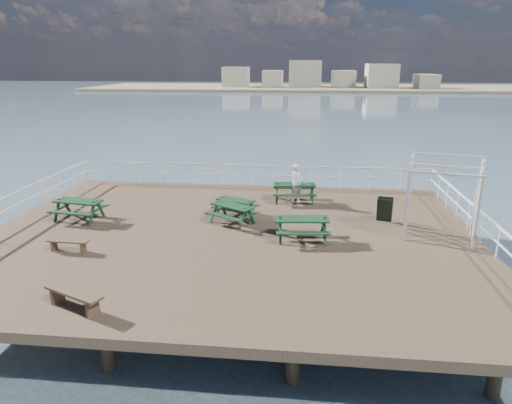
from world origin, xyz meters
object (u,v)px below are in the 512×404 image
at_px(picnic_table_a, 79,206).
at_px(trellis_arbor, 442,202).
at_px(flat_bench_near, 68,243).
at_px(person, 297,184).
at_px(picnic_table_c, 294,189).
at_px(picnic_table_d, 232,210).
at_px(flat_bench_far, 74,296).
at_px(picnic_table_b, 236,204).
at_px(picnic_table_e, 302,224).

distance_m(picnic_table_a, trellis_arbor, 13.78).
distance_m(flat_bench_near, person, 9.83).
xyz_separation_m(picnic_table_a, person, (8.59, 3.29, 0.30)).
height_order(picnic_table_c, picnic_table_d, picnic_table_c).
xyz_separation_m(picnic_table_d, person, (2.43, 3.03, 0.34)).
bearing_deg(flat_bench_far, person, 85.39).
bearing_deg(picnic_table_b, trellis_arbor, 10.15).
xyz_separation_m(picnic_table_d, picnic_table_e, (2.73, -1.47, 0.04)).
xyz_separation_m(picnic_table_d, flat_bench_far, (-2.97, -6.93, -0.16)).
distance_m(picnic_table_c, trellis_arbor, 6.66).
bearing_deg(flat_bench_far, picnic_table_c, 86.23).
bearing_deg(picnic_table_b, person, 63.67).
xyz_separation_m(flat_bench_near, flat_bench_far, (2.02, -3.53, 0.08)).
bearing_deg(trellis_arbor, picnic_table_b, -178.06).
bearing_deg(picnic_table_b, flat_bench_far, -87.29).
relative_size(picnic_table_e, flat_bench_far, 1.12).
relative_size(picnic_table_a, flat_bench_near, 1.46).
distance_m(picnic_table_c, picnic_table_e, 4.68).
distance_m(picnic_table_c, flat_bench_near, 9.85).
bearing_deg(person, picnic_table_d, -170.57).
relative_size(picnic_table_b, trellis_arbor, 0.64).
height_order(picnic_table_b, picnic_table_c, picnic_table_c).
bearing_deg(picnic_table_e, person, 87.96).
distance_m(picnic_table_b, flat_bench_far, 8.42).
relative_size(flat_bench_far, trellis_arbor, 0.58).
bearing_deg(picnic_table_c, person, -63.14).
distance_m(picnic_table_b, trellis_arbor, 7.85).
bearing_deg(picnic_table_a, trellis_arbor, 5.26).
bearing_deg(picnic_table_c, flat_bench_near, -141.64).
distance_m(flat_bench_far, person, 11.34).
bearing_deg(flat_bench_far, picnic_table_a, 139.46).
bearing_deg(picnic_table_b, flat_bench_near, -115.57).
height_order(picnic_table_d, flat_bench_far, picnic_table_d).
bearing_deg(flat_bench_near, picnic_table_e, 16.20).
xyz_separation_m(picnic_table_a, flat_bench_near, (1.18, -3.13, -0.28)).
xyz_separation_m(picnic_table_c, flat_bench_far, (-5.30, -10.13, -0.21)).
bearing_deg(flat_bench_near, trellis_arbor, 13.78).
xyz_separation_m(picnic_table_e, person, (-0.30, 4.50, 0.30)).
relative_size(picnic_table_b, picnic_table_c, 0.98).
distance_m(picnic_table_e, trellis_arbor, 4.96).
relative_size(picnic_table_c, trellis_arbor, 0.65).
bearing_deg(picnic_table_d, picnic_table_c, 84.58).
distance_m(picnic_table_a, picnic_table_b, 6.27).
bearing_deg(flat_bench_near, picnic_table_d, 36.44).
bearing_deg(person, trellis_arbor, -78.58).
relative_size(picnic_table_a, flat_bench_far, 1.15).
bearing_deg(picnic_table_c, picnic_table_b, -139.88).
bearing_deg(flat_bench_near, picnic_table_b, 43.35).
bearing_deg(picnic_table_d, flat_bench_near, -115.07).
relative_size(picnic_table_a, trellis_arbor, 0.67).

